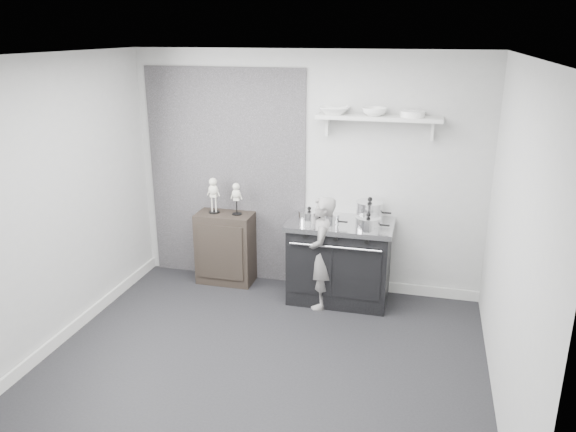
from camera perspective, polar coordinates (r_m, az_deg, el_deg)
The scene contains 15 objects.
ground at distance 5.28m, azimuth -2.74°, elevation -14.74°, with size 4.00×4.00×0.00m, color black.
room_shell at distance 4.76m, azimuth -3.54°, elevation 3.18°, with size 4.02×3.62×2.71m.
wall_shelf at distance 5.99m, azimuth 9.20°, elevation 9.73°, with size 1.30×0.26×0.24m.
stove at distance 6.25m, azimuth 5.26°, elevation -4.52°, with size 1.14×0.71×0.91m.
side_cabinet at distance 6.71m, azimuth -6.32°, elevation -3.20°, with size 0.66×0.38×0.86m, color black.
child at distance 6.01m, azimuth 3.40°, elevation -3.76°, with size 0.45×0.30×1.24m, color gray.
pot_front_left at distance 6.04m, azimuth 2.17°, elevation -0.01°, with size 0.33×0.24×0.18m.
pot_back_right at distance 6.15m, azimuth 8.28°, elevation 0.52°, with size 0.38×0.30×0.26m.
pot_front_right at distance 5.86m, azimuth 8.14°, elevation -0.73°, with size 0.36×0.27×0.19m.
pot_front_center at distance 5.92m, azimuth 4.36°, elevation -0.41°, with size 0.27×0.19×0.17m.
skeleton_full at distance 6.55m, azimuth -7.59°, elevation 2.36°, with size 0.14×0.09×0.48m, color beige, non-canonical shape.
skeleton_torso at distance 6.46m, azimuth -5.27°, elevation 1.99°, with size 0.12×0.08×0.43m, color beige, non-canonical shape.
bowl_large at distance 6.03m, azimuth 4.73°, elevation 10.64°, with size 0.32×0.32×0.08m, color white.
bowl_small at distance 5.98m, azimuth 8.77°, elevation 10.43°, with size 0.26×0.26×0.08m, color white.
plate_stack at distance 5.95m, azimuth 12.54°, elevation 10.09°, with size 0.25×0.25×0.06m, color white.
Camera 1 is at (1.33, -4.22, 2.88)m, focal length 35.00 mm.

